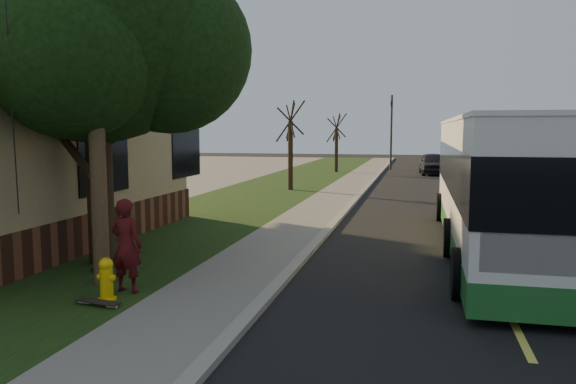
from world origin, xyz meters
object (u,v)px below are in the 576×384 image
object	(u,v)px
fire_hydrant	(106,279)
traffic_signal	(391,127)
bare_tree_near	(290,147)
skateboarder	(126,245)
utility_pole	(93,37)
skateboard_spare	(98,302)
transit_bus	(502,181)
leafy_tree	(99,25)
skateboard_main	(102,266)
bare_tree_far	(336,144)
distant_car	(433,163)

from	to	relation	value
fire_hydrant	traffic_signal	xyz separation A→B (m)	(3.10, 34.00, 2.73)
bare_tree_near	skateboarder	distance (m)	17.55
utility_pole	skateboard_spare	distance (m)	4.74
utility_pole	bare_tree_near	xyz separation A→B (m)	(-0.19, 17.01, -2.48)
utility_pole	transit_bus	size ratio (longest dim) A/B	0.76
leafy_tree	bare_tree_near	distance (m)	15.66
bare_tree_near	skateboard_main	distance (m)	16.15
bare_tree_far	transit_bus	bearing A→B (deg)	-72.63
utility_pole	traffic_signal	bearing A→B (deg)	83.42
skateboarder	skateboard_main	world-z (taller)	skateboarder
leafy_tree	distant_car	distance (m)	28.90
distant_car	fire_hydrant	bearing A→B (deg)	-104.81
distant_car	skateboard_main	bearing A→B (deg)	-108.09
traffic_signal	skateboard_main	distance (m)	32.46
utility_pole	bare_tree_far	distance (m)	29.13
fire_hydrant	bare_tree_near	world-z (taller)	bare_tree_near
utility_pole	traffic_signal	size ratio (longest dim) A/B	1.65
bare_tree_far	transit_bus	xyz separation A→B (m)	(7.50, -23.99, -0.28)
fire_hydrant	skateboarder	bearing A→B (deg)	79.13
traffic_signal	skateboarder	xyz separation A→B (m)	(-3.00, -33.48, -2.25)
bare_tree_near	distant_car	xyz separation A→B (m)	(6.98, 12.17, -1.42)
distant_car	transit_bus	bearing A→B (deg)	-90.98
traffic_signal	distant_car	distance (m)	5.43
skateboarder	skateboard_main	bearing A→B (deg)	-39.51
transit_bus	skateboarder	xyz separation A→B (m)	(-7.00, -5.49, -0.81)
leafy_tree	skateboard_main	size ratio (longest dim) A/B	10.25
leafy_tree	transit_bus	bearing A→B (deg)	21.18
bare_tree_near	transit_bus	world-z (taller)	bare_tree_near
fire_hydrant	skateboarder	xyz separation A→B (m)	(0.10, 0.52, 0.48)
skateboard_main	skateboard_spare	size ratio (longest dim) A/B	0.90
utility_pole	bare_tree_near	distance (m)	17.19
bare_tree_near	transit_bus	bearing A→B (deg)	-56.27
transit_bus	bare_tree_far	bearing A→B (deg)	107.37
leafy_tree	skateboarder	distance (m)	5.04
traffic_signal	skateboard_spare	size ratio (longest dim) A/B	6.50
skateboarder	distant_car	distance (m)	30.24
bare_tree_near	transit_bus	size ratio (longest dim) A/B	0.36
skateboarder	distant_car	world-z (taller)	skateboarder
skateboarder	skateboard_spare	bearing A→B (deg)	90.96
skateboard_spare	distant_car	world-z (taller)	distant_car
fire_hydrant	bare_tree_near	size ratio (longest dim) A/B	0.17
skateboard_main	bare_tree_far	bearing A→B (deg)	88.15
bare_tree_far	skateboard_main	world-z (taller)	bare_tree_far
utility_pole	distant_car	distance (m)	30.21
skateboarder	distant_car	size ratio (longest dim) A/B	0.39
utility_pole	leafy_tree	world-z (taller)	utility_pole
bare_tree_near	traffic_signal	bearing A→B (deg)	75.96
utility_pole	transit_bus	distance (m)	9.73
bare_tree_near	skateboard_spare	bearing A→B (deg)	-87.13
utility_pole	skateboard_main	bearing A→B (deg)	121.21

